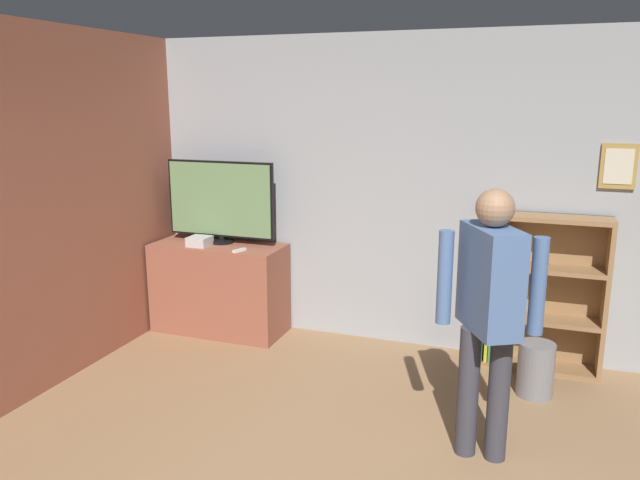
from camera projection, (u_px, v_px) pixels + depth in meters
name	position (u px, v px, depth m)	size (l,w,h in m)	color
wall_back	(436.00, 196.00, 5.29)	(7.15, 0.09, 2.70)	#9EA3A8
wall_side_brick	(52.00, 209.00, 4.67)	(0.06, 4.78, 2.70)	#93513D
tv_ledge	(220.00, 288.00, 5.85)	(1.22, 0.53, 0.84)	#93513D
television	(221.00, 201.00, 5.73)	(1.06, 0.22, 0.76)	black
game_console	(200.00, 241.00, 5.69)	(0.19, 0.19, 0.09)	silver
remote_loose	(239.00, 250.00, 5.49)	(0.08, 0.14, 0.02)	white
bookshelf	(529.00, 291.00, 5.03)	(0.97, 0.28, 1.27)	#997047
person	(489.00, 302.00, 3.65)	(0.62, 0.52, 1.67)	#383842
waste_bin	(536.00, 369.00, 4.61)	(0.26, 0.26, 0.41)	gray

